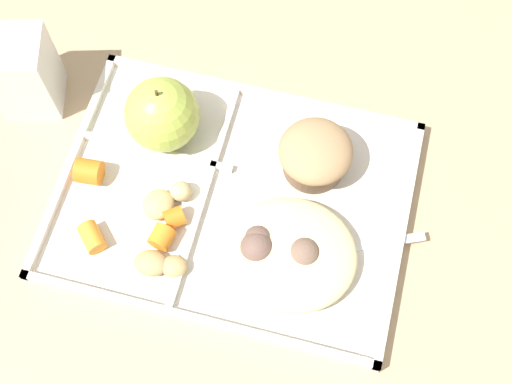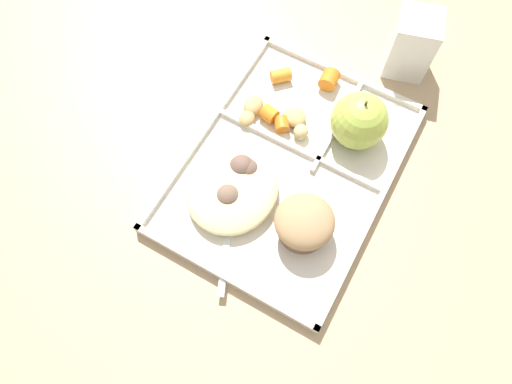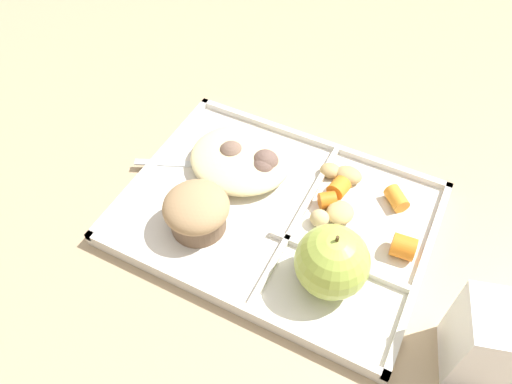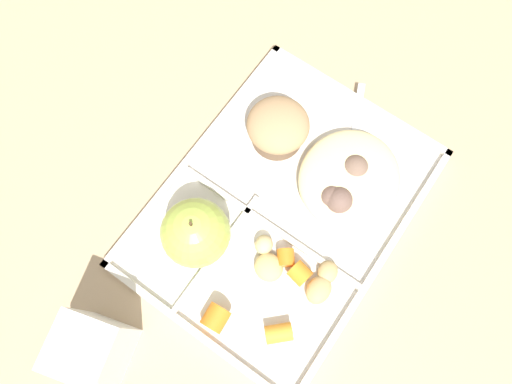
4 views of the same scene
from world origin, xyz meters
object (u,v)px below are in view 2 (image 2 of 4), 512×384
(lunch_tray, at_px, (289,168))
(bran_muffin, at_px, (304,223))
(plastic_fork, at_px, (228,234))
(milk_carton, at_px, (412,44))
(green_apple, at_px, (359,121))

(lunch_tray, relative_size, bran_muffin, 4.71)
(plastic_fork, bearing_deg, lunch_tray, 169.44)
(lunch_tray, distance_m, plastic_fork, 0.13)
(milk_carton, bearing_deg, lunch_tray, -31.98)
(lunch_tray, relative_size, green_apple, 4.24)
(green_apple, bearing_deg, plastic_fork, -20.84)
(green_apple, bearing_deg, milk_carton, 175.18)
(green_apple, height_order, milk_carton, milk_carton)
(lunch_tray, distance_m, green_apple, 0.12)
(green_apple, height_order, plastic_fork, green_apple)
(lunch_tray, height_order, bran_muffin, bran_muffin)
(bran_muffin, relative_size, milk_carton, 0.77)
(green_apple, relative_size, bran_muffin, 1.11)
(bran_muffin, distance_m, milk_carton, 0.34)
(lunch_tray, height_order, green_apple, green_apple)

